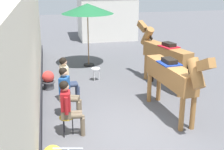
{
  "coord_description": "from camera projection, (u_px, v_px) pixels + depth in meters",
  "views": [
    {
      "loc": [
        -2.08,
        -6.78,
        3.75
      ],
      "look_at": [
        -0.4,
        1.2,
        1.05
      ],
      "focal_mm": 49.77,
      "sensor_mm": 36.0,
      "label": 1
    }
  ],
  "objects": [
    {
      "name": "pub_facade_wall",
      "position": [
        31.0,
        59.0,
        8.3
      ],
      "size": [
        0.34,
        14.0,
        3.4
      ],
      "color": "beige",
      "rests_on": "ground_plane"
    },
    {
      "name": "distant_cottage",
      "position": [
        107.0,
        8.0,
        18.07
      ],
      "size": [
        3.4,
        2.6,
        3.5
      ],
      "color": "silver",
      "rests_on": "ground_plane"
    },
    {
      "name": "ground_plane",
      "position": [
        113.0,
        87.0,
        10.67
      ],
      "size": [
        40.0,
        40.0,
        0.0
      ],
      "primitive_type": "plane",
      "color": "#56565B"
    },
    {
      "name": "seated_visitor_far",
      "position": [
        67.0,
        77.0,
        9.28
      ],
      "size": [
        0.61,
        0.49,
        1.39
      ],
      "color": "red",
      "rests_on": "ground_plane"
    },
    {
      "name": "flower_planter_farthest",
      "position": [
        48.0,
        80.0,
        10.4
      ],
      "size": [
        0.43,
        0.43,
        0.64
      ],
      "color": "#4C4C51",
      "rests_on": "ground_plane"
    },
    {
      "name": "saddled_horse_near",
      "position": [
        173.0,
        76.0,
        8.2
      ],
      "size": [
        0.65,
        2.99,
        2.06
      ],
      "color": "#9E6B38",
      "rests_on": "ground_plane"
    },
    {
      "name": "cafe_parasol",
      "position": [
        87.0,
        9.0,
        12.41
      ],
      "size": [
        2.1,
        2.1,
        2.58
      ],
      "color": "black",
      "rests_on": "ground_plane"
    },
    {
      "name": "seated_visitor_middle",
      "position": [
        67.0,
        90.0,
        8.29
      ],
      "size": [
        0.61,
        0.49,
        1.39
      ],
      "color": "#194C99",
      "rests_on": "ground_plane"
    },
    {
      "name": "saddled_horse_far",
      "position": [
        164.0,
        53.0,
        10.48
      ],
      "size": [
        1.05,
        2.93,
        2.06
      ],
      "color": "#9E6B38",
      "rests_on": "ground_plane"
    },
    {
      "name": "seated_visitor_near",
      "position": [
        69.0,
        105.0,
        7.31
      ],
      "size": [
        0.61,
        0.49,
        1.39
      ],
      "color": "gold",
      "rests_on": "ground_plane"
    },
    {
      "name": "spare_stool_white",
      "position": [
        96.0,
        70.0,
        11.22
      ],
      "size": [
        0.32,
        0.32,
        0.46
      ],
      "color": "white",
      "rests_on": "ground_plane"
    }
  ]
}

